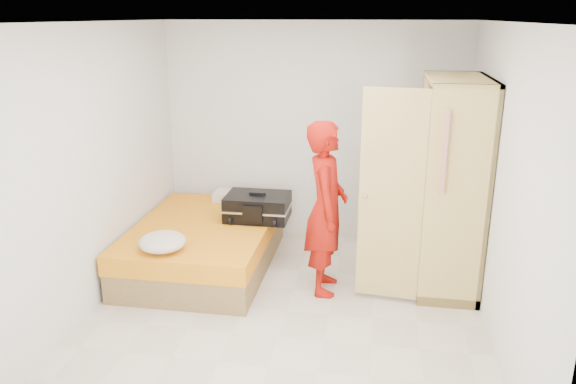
% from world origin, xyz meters
% --- Properties ---
extents(room, '(4.00, 4.02, 2.60)m').
position_xyz_m(room, '(0.00, 0.00, 1.30)').
color(room, beige).
rests_on(room, ground).
extents(bed, '(1.42, 2.02, 0.50)m').
position_xyz_m(bed, '(-1.05, 0.83, 0.25)').
color(bed, olive).
rests_on(bed, ground).
extents(wardrobe, '(1.17, 1.20, 2.10)m').
position_xyz_m(wardrobe, '(1.45, 0.86, 1.00)').
color(wardrobe, '#DAC06A').
rests_on(wardrobe, ground).
extents(person, '(0.45, 0.66, 1.72)m').
position_xyz_m(person, '(0.31, 0.52, 0.86)').
color(person, '#B7170B').
rests_on(person, ground).
extents(suitcase, '(0.71, 0.53, 0.30)m').
position_xyz_m(suitcase, '(-0.50, 1.09, 0.64)').
color(suitcase, black).
rests_on(suitcase, bed).
extents(round_cushion, '(0.45, 0.45, 0.17)m').
position_xyz_m(round_cushion, '(-1.21, 0.08, 0.59)').
color(round_cushion, silver).
rests_on(round_cushion, bed).
extents(pillow, '(0.56, 0.29, 0.10)m').
position_xyz_m(pillow, '(-0.88, 1.68, 0.55)').
color(pillow, silver).
rests_on(pillow, bed).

